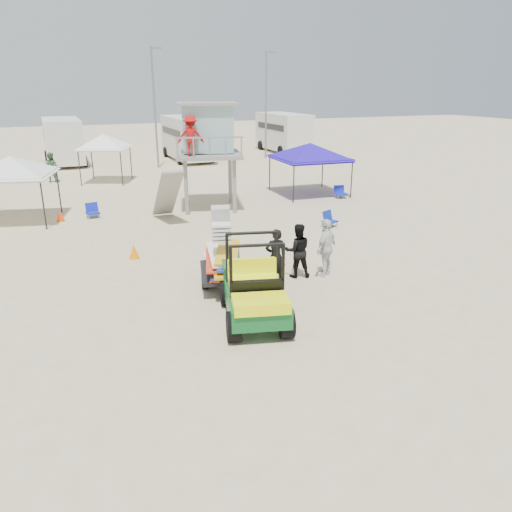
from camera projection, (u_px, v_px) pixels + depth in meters
name	position (u px, v px, depth m)	size (l,w,h in m)	color
ground	(288.00, 357.00, 10.84)	(140.00, 140.00, 0.00)	beige
utility_cart	(254.00, 284.00, 12.19)	(2.05, 3.06, 2.13)	#0D5522
surf_trailer	(223.00, 259.00, 14.28)	(1.75, 2.54, 2.13)	black
man_left	(275.00, 257.00, 14.58)	(0.61, 0.40, 1.68)	black
man_mid	(297.00, 251.00, 15.10)	(0.82, 0.64, 1.68)	black
man_right	(326.00, 248.00, 15.18)	(1.06, 0.44, 1.80)	silver
lifeguard_tower	(205.00, 133.00, 22.75)	(3.61, 3.61, 4.73)	gray
canopy_blue	(310.00, 146.00, 26.06)	(3.58, 3.58, 3.12)	black
canopy_white_a	(10.00, 159.00, 20.65)	(3.68, 3.68, 3.22)	black
canopy_white_c	(103.00, 136.00, 29.36)	(3.34, 3.34, 3.25)	black
cone_near	(134.00, 251.00, 16.91)	(0.34, 0.34, 0.50)	orange
cone_far	(60.00, 215.00, 21.53)	(0.34, 0.34, 0.50)	#FF4208
beach_chair_a	(92.00, 210.00, 22.14)	(0.62, 0.66, 0.64)	#1021B0
beach_chair_b	(329.00, 219.00, 20.76)	(0.70, 0.77, 0.64)	#0D2996
beach_chair_c	(340.00, 192.00, 25.96)	(0.64, 0.70, 0.64)	#101FB7
rv_mid_left	(63.00, 139.00, 36.63)	(2.65, 6.50, 3.25)	silver
rv_mid_right	(187.00, 136.00, 38.60)	(2.64, 7.00, 3.25)	silver
rv_far_right	(283.00, 131.00, 43.19)	(2.64, 6.60, 3.25)	silver
light_pole_left	(155.00, 109.00, 34.18)	(0.14, 0.14, 8.00)	slate
light_pole_right	(266.00, 106.00, 38.77)	(0.14, 0.14, 8.00)	slate
distant_beachgoers	(61.00, 171.00, 28.96)	(16.57, 12.91, 1.79)	#9CBB46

